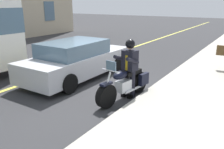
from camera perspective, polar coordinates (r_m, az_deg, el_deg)
name	(u,v)px	position (r m, az deg, el deg)	size (l,w,h in m)	color
ground_plane	(94,83)	(8.31, -4.44, -2.10)	(80.00, 80.00, 0.00)	#333335
lane_center_stripe	(54,74)	(9.59, -14.04, 0.12)	(60.00, 0.16, 0.01)	#E5DB4C
motorcycle_main	(125,84)	(6.87, 3.27, -2.27)	(2.22, 0.77, 1.26)	black
rider_main	(130,63)	(6.85, 4.29, 2.75)	(0.67, 0.61, 1.74)	black
car_dark	(77,60)	(8.84, -8.56, 3.61)	(4.60, 1.92, 1.40)	silver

